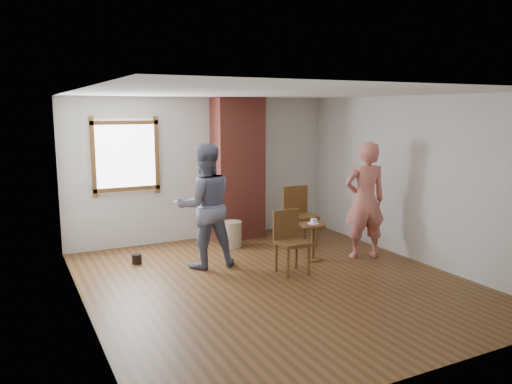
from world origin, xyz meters
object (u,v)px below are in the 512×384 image
(side_table, at_px, (313,236))
(man, at_px, (205,206))
(dining_chair_right, at_px, (299,212))
(dining_chair_left, at_px, (290,238))
(person_pink, at_px, (365,200))
(stoneware_crock, at_px, (232,234))

(side_table, bearing_deg, man, 163.62)
(dining_chair_right, bearing_deg, dining_chair_left, -124.01)
(dining_chair_right, xyz_separation_m, person_pink, (0.54, -1.14, 0.36))
(stoneware_crock, height_order, man, man)
(dining_chair_right, distance_m, person_pink, 1.31)
(dining_chair_left, relative_size, dining_chair_right, 0.89)
(dining_chair_left, height_order, dining_chair_right, dining_chair_right)
(man, bearing_deg, stoneware_crock, -129.57)
(dining_chair_left, bearing_deg, stoneware_crock, 97.49)
(stoneware_crock, bearing_deg, side_table, -57.46)
(dining_chair_left, xyz_separation_m, dining_chair_right, (0.92, 1.25, 0.06))
(dining_chair_left, height_order, side_table, dining_chair_left)
(stoneware_crock, distance_m, side_table, 1.56)
(side_table, relative_size, person_pink, 0.32)
(person_pink, bearing_deg, man, -0.84)
(stoneware_crock, distance_m, man, 1.36)
(stoneware_crock, xyz_separation_m, dining_chair_right, (1.13, -0.39, 0.35))
(dining_chair_left, height_order, person_pink, person_pink)
(man, distance_m, person_pink, 2.57)
(dining_chair_left, distance_m, person_pink, 1.52)
(stoneware_crock, relative_size, side_table, 0.76)
(dining_chair_right, relative_size, person_pink, 0.55)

